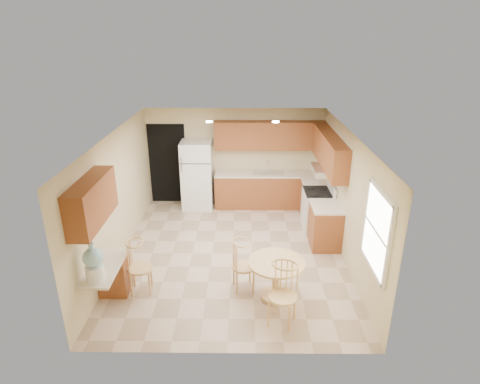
{
  "coord_description": "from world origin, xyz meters",
  "views": [
    {
      "loc": [
        0.23,
        -7.18,
        4.27
      ],
      "look_at": [
        0.16,
        0.3,
        1.25
      ],
      "focal_mm": 30.0,
      "sensor_mm": 36.0,
      "label": 1
    }
  ],
  "objects_px": {
    "chair_table_b": "(283,293)",
    "water_crock": "(94,263)",
    "refrigerator": "(197,175)",
    "stove": "(318,210)",
    "chair_table_a": "(244,263)",
    "dining_table": "(276,274)",
    "chair_desk": "(138,265)"
  },
  "relations": [
    {
      "from": "chair_table_a",
      "to": "water_crock",
      "type": "xyz_separation_m",
      "value": [
        -2.23,
        -0.79,
        0.48
      ]
    },
    {
      "from": "dining_table",
      "to": "water_crock",
      "type": "distance_m",
      "value": 2.91
    },
    {
      "from": "dining_table",
      "to": "water_crock",
      "type": "xyz_separation_m",
      "value": [
        -2.78,
        -0.63,
        0.59
      ]
    },
    {
      "from": "stove",
      "to": "chair_table_a",
      "type": "distance_m",
      "value": 2.99
    },
    {
      "from": "refrigerator",
      "to": "chair_table_a",
      "type": "bearing_deg",
      "value": -72.19
    },
    {
      "from": "chair_table_b",
      "to": "refrigerator",
      "type": "bearing_deg",
      "value": -47.46
    },
    {
      "from": "refrigerator",
      "to": "chair_desk",
      "type": "xyz_separation_m",
      "value": [
        -0.6,
        -3.78,
        -0.28
      ]
    },
    {
      "from": "chair_desk",
      "to": "water_crock",
      "type": "bearing_deg",
      "value": -39.82
    },
    {
      "from": "dining_table",
      "to": "water_crock",
      "type": "height_order",
      "value": "water_crock"
    },
    {
      "from": "chair_table_b",
      "to": "chair_desk",
      "type": "distance_m",
      "value": 2.52
    },
    {
      "from": "dining_table",
      "to": "chair_table_a",
      "type": "distance_m",
      "value": 0.58
    },
    {
      "from": "dining_table",
      "to": "chair_desk",
      "type": "distance_m",
      "value": 2.34
    },
    {
      "from": "refrigerator",
      "to": "dining_table",
      "type": "height_order",
      "value": "refrigerator"
    },
    {
      "from": "refrigerator",
      "to": "stove",
      "type": "distance_m",
      "value": 3.15
    },
    {
      "from": "stove",
      "to": "chair_table_a",
      "type": "xyz_separation_m",
      "value": [
        -1.69,
        -2.46,
        0.1
      ]
    },
    {
      "from": "stove",
      "to": "dining_table",
      "type": "bearing_deg",
      "value": -113.55
    },
    {
      "from": "stove",
      "to": "chair_desk",
      "type": "xyz_separation_m",
      "value": [
        -3.47,
        -2.56,
        0.12
      ]
    },
    {
      "from": "stove",
      "to": "chair_table_b",
      "type": "height_order",
      "value": "stove"
    },
    {
      "from": "refrigerator",
      "to": "chair_desk",
      "type": "height_order",
      "value": "refrigerator"
    },
    {
      "from": "chair_table_b",
      "to": "chair_table_a",
      "type": "bearing_deg",
      "value": -35.24
    },
    {
      "from": "chair_table_b",
      "to": "water_crock",
      "type": "xyz_separation_m",
      "value": [
        -2.83,
        0.12,
        0.43
      ]
    },
    {
      "from": "stove",
      "to": "chair_table_a",
      "type": "bearing_deg",
      "value": -124.52
    },
    {
      "from": "chair_table_b",
      "to": "chair_desk",
      "type": "xyz_separation_m",
      "value": [
        -2.38,
        0.81,
        -0.03
      ]
    },
    {
      "from": "refrigerator",
      "to": "stove",
      "type": "xyz_separation_m",
      "value": [
        2.88,
        -1.22,
        -0.4
      ]
    },
    {
      "from": "dining_table",
      "to": "chair_table_a",
      "type": "relative_size",
      "value": 1.01
    },
    {
      "from": "dining_table",
      "to": "chair_desk",
      "type": "bearing_deg",
      "value": 178.47
    },
    {
      "from": "stove",
      "to": "chair_desk",
      "type": "height_order",
      "value": "stove"
    },
    {
      "from": "refrigerator",
      "to": "chair_table_b",
      "type": "distance_m",
      "value": 4.93
    },
    {
      "from": "chair_table_a",
      "to": "water_crock",
      "type": "distance_m",
      "value": 2.42
    },
    {
      "from": "dining_table",
      "to": "chair_table_b",
      "type": "height_order",
      "value": "chair_table_b"
    },
    {
      "from": "refrigerator",
      "to": "water_crock",
      "type": "distance_m",
      "value": 4.6
    },
    {
      "from": "water_crock",
      "to": "chair_desk",
      "type": "bearing_deg",
      "value": 57.07
    }
  ]
}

